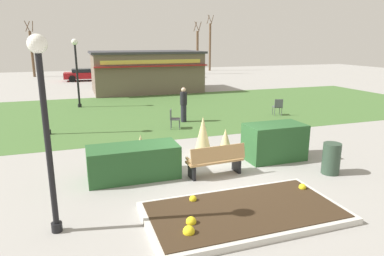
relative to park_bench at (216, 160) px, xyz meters
The scene contains 23 objects.
ground_plane 0.54m from the park_bench, 80.46° to the left, with size 80.00×80.00×0.00m, color #999691.
lawn_patch 10.07m from the park_bench, 89.77° to the left, with size 36.00×12.00×0.01m, color #446B33.
flower_bed 2.48m from the park_bench, 97.58° to the right, with size 4.50×2.37×0.31m.
park_bench is the anchor object (origin of this frame).
hedge_left 2.39m from the park_bench, 164.55° to the left, with size 2.58×1.10×0.96m, color #28562B.
hedge_right 2.55m from the park_bench, 17.33° to the left, with size 1.94×1.10×1.20m, color #28562B.
ornamental_grass_behind_left 2.06m from the park_bench, 80.04° to the left, with size 0.63×0.63×1.35m, color #D1BC7F.
ornamental_grass_behind_right 2.57m from the park_bench, 136.85° to the left, with size 0.57×0.57×0.97m, color #D1BC7F.
ornamental_grass_behind_center 2.08m from the park_bench, 58.14° to the left, with size 0.55×0.55×0.91m, color #D1BC7F.
lamppost_near 5.09m from the park_bench, 157.84° to the right, with size 0.36×0.36×3.99m.
lamppost_mid 8.49m from the park_bench, 126.93° to the left, with size 0.36×0.36×3.99m.
lamppost_far 13.31m from the park_bench, 105.64° to the left, with size 0.36×0.36×3.99m.
trash_bin 3.45m from the park_bench, 15.73° to the right, with size 0.52×0.52×0.94m, color #2D4233.
food_kiosk 18.26m from the park_bench, 84.80° to the left, with size 8.39×5.26×3.11m.
cafe_chair_west 5.82m from the park_bench, 86.53° to the left, with size 0.56×0.56×0.89m.
cafe_chair_east 9.32m from the park_bench, 46.60° to the left, with size 0.54×0.54×0.89m.
person_strolling 7.10m from the park_bench, 80.14° to the left, with size 0.34×0.34×1.69m.
parked_car_west_slot 27.54m from the park_bench, 95.47° to the left, with size 4.24×2.14×1.20m.
parked_car_center_slot 27.51m from the park_bench, 85.16° to the left, with size 4.34×2.33×1.20m.
parked_car_east_slot 28.30m from the park_bench, 75.61° to the left, with size 4.29×2.24×1.20m.
tree_left_bg 37.33m from the park_bench, 68.57° to the left, with size 0.91×0.96×7.14m.
tree_right_bg 32.39m from the park_bench, 71.25° to the left, with size 0.91×0.96×6.06m.
tree_center_bg 34.21m from the park_bench, 103.34° to the left, with size 0.91×0.96×5.96m.
Camera 1 is at (-3.76, -8.99, 3.86)m, focal length 32.16 mm.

